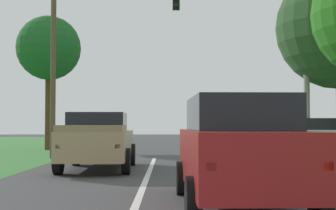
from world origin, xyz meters
TOP-DOWN VIEW (x-y plane):
  - ground_plane at (0.00, 10.31)m, footprint 120.00×120.00m
  - red_suv_near at (1.96, 5.76)m, footprint 2.35×4.87m
  - pickup_truck_lead at (-1.73, 12.97)m, footprint 2.40×5.40m
  - traffic_light at (-3.08, 18.49)m, footprint 6.27×0.40m
  - keep_moving_sign at (5.30, 17.48)m, footprint 0.60×0.09m
  - crossing_suv_far at (7.72, 20.10)m, footprint 4.80×2.17m
  - utility_pole_right at (7.16, 19.65)m, footprint 0.28×0.28m
  - extra_tree_2 at (-6.55, 25.83)m, footprint 3.84×3.84m

SIDE VIEW (x-z plane):
  - ground_plane at x=0.00m, z-range 0.00..0.00m
  - crossing_suv_far at x=7.72m, z-range 0.05..1.86m
  - pickup_truck_lead at x=-1.73m, z-range 0.03..1.94m
  - red_suv_near at x=1.96m, z-range 0.04..2.09m
  - keep_moving_sign at x=5.30m, z-range 0.34..2.71m
  - utility_pole_right at x=7.16m, z-range 0.00..10.04m
  - traffic_light at x=-3.08m, z-range 1.20..9.49m
  - extra_tree_2 at x=-6.55m, z-range 2.05..10.07m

